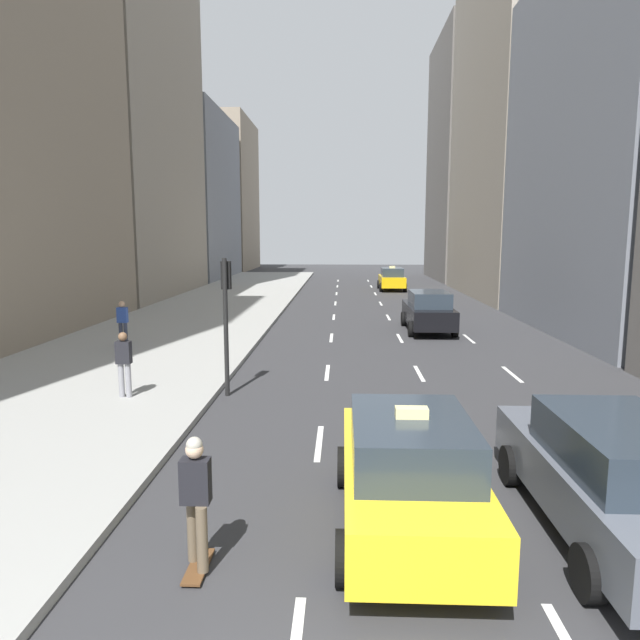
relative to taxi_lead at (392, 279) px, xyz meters
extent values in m
cube|color=#9E9E99|center=(-11.00, -13.81, -0.81)|extent=(8.00, 66.00, 0.15)
cube|color=white|center=(-4.20, -32.81, -0.87)|extent=(0.12, 2.00, 0.01)
cube|color=white|center=(-4.20, -26.81, -0.87)|extent=(0.12, 2.00, 0.01)
cube|color=white|center=(-4.20, -20.81, -0.87)|extent=(0.12, 2.00, 0.01)
cube|color=white|center=(-4.20, -14.81, -0.87)|extent=(0.12, 2.00, 0.01)
cube|color=white|center=(-4.20, -8.81, -0.87)|extent=(0.12, 2.00, 0.01)
cube|color=white|center=(-4.20, -2.81, -0.87)|extent=(0.12, 2.00, 0.01)
cube|color=white|center=(-4.20, 3.19, -0.87)|extent=(0.12, 2.00, 0.01)
cube|color=white|center=(-4.20, 9.19, -0.87)|extent=(0.12, 2.00, 0.01)
cube|color=white|center=(-1.40, -32.81, -0.87)|extent=(0.12, 2.00, 0.01)
cube|color=white|center=(-1.40, -26.81, -0.87)|extent=(0.12, 2.00, 0.01)
cube|color=white|center=(-1.40, -20.81, -0.87)|extent=(0.12, 2.00, 0.01)
cube|color=white|center=(-1.40, -14.81, -0.87)|extent=(0.12, 2.00, 0.01)
cube|color=white|center=(-1.40, -8.81, -0.87)|extent=(0.12, 2.00, 0.01)
cube|color=white|center=(-1.40, -2.81, -0.87)|extent=(0.12, 2.00, 0.01)
cube|color=white|center=(-1.40, 3.19, -0.87)|extent=(0.12, 2.00, 0.01)
cube|color=white|center=(-1.40, 9.19, -0.87)|extent=(0.12, 2.00, 0.01)
cube|color=white|center=(1.40, -32.81, -0.87)|extent=(0.12, 2.00, 0.01)
cube|color=white|center=(1.40, -26.81, -0.87)|extent=(0.12, 2.00, 0.01)
cube|color=white|center=(1.40, -20.81, -0.87)|extent=(0.12, 2.00, 0.01)
cube|color=white|center=(1.40, -14.81, -0.87)|extent=(0.12, 2.00, 0.01)
cube|color=white|center=(1.40, -8.81, -0.87)|extent=(0.12, 2.00, 0.01)
cube|color=white|center=(1.40, -2.81, -0.87)|extent=(0.12, 2.00, 0.01)
cube|color=white|center=(1.40, 3.19, -0.87)|extent=(0.12, 2.00, 0.01)
cube|color=white|center=(1.40, 9.19, -0.87)|extent=(0.12, 2.00, 0.01)
cube|color=gray|center=(-18.00, -4.87, 17.64)|extent=(6.00, 16.11, 37.03)
cube|color=gray|center=(-18.00, 11.54, 6.94)|extent=(6.00, 15.41, 15.65)
cube|color=gray|center=(-18.00, 26.80, 8.10)|extent=(6.00, 13.33, 17.97)
cube|color=gray|center=(8.00, -18.81, 7.04)|extent=(6.00, 13.95, 15.84)
cube|color=gray|center=(8.00, -3.53, 15.82)|extent=(6.00, 16.14, 33.40)
cube|color=slate|center=(8.00, 11.83, 10.32)|extent=(6.00, 13.03, 22.40)
cube|color=yellow|center=(0.00, 0.07, -0.17)|extent=(1.80, 4.40, 0.76)
cube|color=#28333D|center=(0.00, -0.19, 0.53)|extent=(1.58, 2.29, 0.64)
cube|color=#F2E599|center=(0.00, -0.19, 0.92)|extent=(0.44, 0.20, 0.14)
cylinder|color=black|center=(-0.90, 1.43, -0.55)|extent=(0.22, 0.66, 0.66)
cylinder|color=black|center=(0.90, 1.43, -0.55)|extent=(0.22, 0.66, 0.66)
cylinder|color=black|center=(-0.90, -1.29, -0.55)|extent=(0.22, 0.66, 0.66)
cylinder|color=black|center=(0.90, -1.29, -0.55)|extent=(0.22, 0.66, 0.66)
cube|color=yellow|center=(-2.80, -36.13, -0.17)|extent=(1.80, 4.40, 0.76)
cube|color=#28333D|center=(-2.80, -36.39, 0.53)|extent=(1.58, 2.29, 0.64)
cube|color=#F2E599|center=(-2.80, -36.39, 0.92)|extent=(0.44, 0.20, 0.14)
cylinder|color=black|center=(-3.70, -34.76, -0.55)|extent=(0.22, 0.66, 0.66)
cylinder|color=black|center=(-1.90, -34.76, -0.55)|extent=(0.22, 0.66, 0.66)
cylinder|color=black|center=(-3.70, -37.49, -0.55)|extent=(0.22, 0.66, 0.66)
cylinder|color=black|center=(-1.90, -37.49, -0.55)|extent=(0.22, 0.66, 0.66)
cube|color=#565B66|center=(0.00, -36.14, -0.18)|extent=(1.80, 5.00, 0.75)
cube|color=#28333D|center=(0.00, -36.44, 0.52)|extent=(1.58, 2.60, 0.64)
cylinder|color=black|center=(-0.90, -34.59, -0.55)|extent=(0.22, 0.66, 0.66)
cylinder|color=black|center=(0.90, -34.59, -0.55)|extent=(0.22, 0.66, 0.66)
cylinder|color=black|center=(-0.90, -37.69, -0.55)|extent=(0.22, 0.66, 0.66)
cube|color=black|center=(0.00, -18.96, -0.15)|extent=(1.80, 4.71, 0.81)
cube|color=#28333D|center=(0.00, -19.24, 0.57)|extent=(1.58, 2.45, 0.64)
cylinder|color=black|center=(-0.90, -17.50, -0.55)|extent=(0.22, 0.66, 0.66)
cylinder|color=black|center=(0.90, -17.50, -0.55)|extent=(0.22, 0.66, 0.66)
cylinder|color=black|center=(-0.90, -20.41, -0.55)|extent=(0.22, 0.66, 0.66)
cylinder|color=black|center=(0.90, -20.41, -0.55)|extent=(0.22, 0.66, 0.66)
cube|color=brown|center=(-5.53, -37.30, -0.83)|extent=(0.24, 0.80, 0.03)
cylinder|color=black|center=(-5.53, -37.02, -0.86)|extent=(0.18, 0.05, 0.05)
cylinder|color=black|center=(-5.53, -37.58, -0.86)|extent=(0.18, 0.05, 0.05)
cylinder|color=brown|center=(-5.62, -37.18, -0.40)|extent=(0.14, 0.14, 0.84)
cylinder|color=brown|center=(-5.44, -37.42, -0.40)|extent=(0.14, 0.14, 0.84)
cube|color=black|center=(-5.53, -37.30, 0.30)|extent=(0.36, 0.22, 0.56)
sphere|color=beige|center=(-5.53, -37.30, 0.70)|extent=(0.22, 0.22, 0.22)
sphere|color=#B2AD9E|center=(-5.53, -37.30, 0.76)|extent=(0.20, 0.20, 0.20)
cylinder|color=gray|center=(-9.26, -30.19, -0.30)|extent=(0.14, 0.14, 0.86)
cylinder|color=gray|center=(-9.08, -30.19, -0.30)|extent=(0.14, 0.14, 0.86)
cube|color=black|center=(-9.17, -30.19, 0.41)|extent=(0.36, 0.22, 0.56)
sphere|color=brown|center=(-9.17, -30.19, 0.81)|extent=(0.22, 0.22, 0.22)
cylinder|color=#383D51|center=(-11.88, -23.55, -0.30)|extent=(0.14, 0.14, 0.86)
cylinder|color=#383D51|center=(-11.70, -23.55, -0.30)|extent=(0.14, 0.14, 0.86)
cube|color=#2D4CA5|center=(-11.79, -23.55, 0.41)|extent=(0.36, 0.22, 0.56)
sphere|color=tan|center=(-11.79, -23.55, 0.81)|extent=(0.22, 0.22, 0.22)
cylinder|color=black|center=(-6.75, -29.45, 0.92)|extent=(0.12, 0.12, 3.60)
cube|color=black|center=(-6.75, -29.27, 2.27)|extent=(0.24, 0.20, 0.72)
sphere|color=red|center=(-6.75, -29.16, 2.50)|extent=(0.14, 0.14, 0.14)
sphere|color=#4C3F14|center=(-6.75, -29.16, 2.27)|extent=(0.14, 0.14, 0.14)
sphere|color=#198C2D|center=(-6.75, -29.16, 2.04)|extent=(0.14, 0.14, 0.14)
camera|label=1|loc=(-3.74, -43.85, 3.28)|focal=32.00mm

